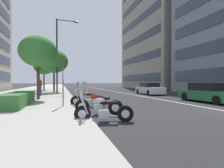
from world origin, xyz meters
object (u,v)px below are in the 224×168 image
car_lead_in_lane (149,89)px  street_lamp_with_banners (60,49)px  street_tree_far_plaza (44,66)px  motorcycle_under_tarp (98,104)px  parking_sign_by_curb (63,79)px  street_tree_by_lamp_post (54,61)px  pedestrian_on_plaza (39,87)px  street_tree_near_plaza_corner (38,52)px  motorcycle_nearest_camera (88,99)px  car_approaching_light (208,93)px  motorcycle_mid_row (103,110)px

car_lead_in_lane → street_lamp_with_banners: 12.03m
car_lead_in_lane → street_tree_far_plaza: size_ratio=0.87×
motorcycle_under_tarp → car_lead_in_lane: motorcycle_under_tarp is taller
parking_sign_by_curb → motorcycle_under_tarp: bearing=-145.2°
street_tree_far_plaza → street_lamp_with_banners: bearing=-161.2°
motorcycle_under_tarp → street_tree_by_lamp_post: street_tree_by_lamp_post is taller
car_lead_in_lane → pedestrian_on_plaza: bearing=93.4°
street_lamp_with_banners → pedestrian_on_plaza: street_lamp_with_banners is taller
street_tree_near_plaza_corner → street_tree_by_lamp_post: (9.49, -0.79, 0.39)m
motorcycle_nearest_camera → street_tree_far_plaza: (19.69, 4.16, 3.61)m
car_approaching_light → street_tree_by_lamp_post: 18.08m
motorcycle_mid_row → parking_sign_by_curb: 4.04m
motorcycle_under_tarp → pedestrian_on_plaza: (10.36, 3.61, 0.58)m
street_tree_near_plaza_corner → pedestrian_on_plaza: 4.72m
car_approaching_light → street_tree_by_lamp_post: size_ratio=0.78×
motorcycle_under_tarp → street_tree_far_plaza: 22.86m
car_lead_in_lane → street_tree_far_plaza: bearing=50.1°
motorcycle_under_tarp → parking_sign_by_curb: parking_sign_by_curb is taller
motorcycle_under_tarp → street_lamp_with_banners: size_ratio=0.22×
motorcycle_under_tarp → parking_sign_by_curb: size_ratio=0.84×
car_approaching_light → street_lamp_with_banners: (12.38, 10.41, 4.90)m
street_lamp_with_banners → street_tree_by_lamp_post: bearing=29.3°
pedestrian_on_plaza → street_tree_by_lamp_post: bearing=-66.7°
street_lamp_with_banners → parking_sign_by_curb: bearing=-179.0°
street_tree_by_lamp_post → pedestrian_on_plaza: (-5.69, 1.15, -3.16)m
parking_sign_by_curb → motorcycle_nearest_camera: bearing=-75.9°
street_lamp_with_banners → street_tree_far_plaza: street_lamp_with_banners is taller
motorcycle_mid_row → street_tree_far_plaza: street_tree_far_plaza is taller
motorcycle_nearest_camera → pedestrian_on_plaza: bearing=-47.6°
parking_sign_by_curb → street_tree_far_plaza: size_ratio=0.46×
motorcycle_mid_row → parking_sign_by_curb: (3.60, 1.35, 1.23)m
car_approaching_light → motorcycle_under_tarp: bearing=103.2°
pedestrian_on_plaza → motorcycle_mid_row: bearing=141.1°
street_tree_near_plaza_corner → street_lamp_with_banners: bearing=-11.0°
motorcycle_nearest_camera → street_lamp_with_banners: size_ratio=0.22×
car_approaching_light → motorcycle_nearest_camera: bearing=87.3°
street_lamp_with_banners → street_tree_far_plaza: 8.07m
street_tree_far_plaza → car_approaching_light: bearing=-146.9°
motorcycle_under_tarp → street_tree_far_plaza: size_ratio=0.38×
parking_sign_by_curb → street_tree_far_plaza: (20.04, 2.77, 2.39)m
car_approaching_light → pedestrian_on_plaza: size_ratio=2.50×
parking_sign_by_curb → street_tree_far_plaza: street_tree_far_plaza is taller
street_lamp_with_banners → car_lead_in_lane: bearing=-112.1°
street_tree_near_plaza_corner → motorcycle_mid_row: bearing=-158.7°
street_lamp_with_banners → street_tree_near_plaza_corner: size_ratio=1.89×
car_lead_in_lane → parking_sign_by_curb: parking_sign_by_curb is taller
car_lead_in_lane → street_tree_by_lamp_post: size_ratio=0.82×
parking_sign_by_curb → pedestrian_on_plaza: 8.53m
street_lamp_with_banners → pedestrian_on_plaza: bearing=155.9°
motorcycle_nearest_camera → street_tree_far_plaza: 20.45m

